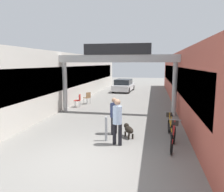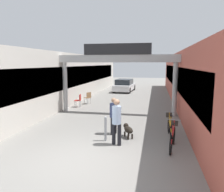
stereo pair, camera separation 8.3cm
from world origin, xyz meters
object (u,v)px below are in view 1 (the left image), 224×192
(bicycle_red_nearest, at_px, (174,136))
(bollard_post_metal, at_px, (106,129))
(pedestrian_companion, at_px, (114,114))
(parked_car_white, at_px, (124,86))
(cafe_chair_wood_farther, at_px, (88,97))
(cafe_chair_red_nearer, at_px, (78,99))
(pedestrian_with_dog, at_px, (117,119))
(bicycle_orange_second, at_px, (170,126))
(dog_on_leash, at_px, (128,129))

(bicycle_red_nearest, bearing_deg, bollard_post_metal, 174.40)
(pedestrian_companion, height_order, parked_car_white, pedestrian_companion)
(bicycle_red_nearest, height_order, parked_car_white, parked_car_white)
(pedestrian_companion, distance_m, cafe_chair_wood_farther, 7.24)
(cafe_chair_red_nearer, xyz_separation_m, parked_car_white, (1.93, 9.02, 0.10))
(pedestrian_with_dog, xyz_separation_m, cafe_chair_red_nearer, (-3.80, 6.46, -0.45))
(bicycle_red_nearest, xyz_separation_m, parked_car_white, (-3.90, 15.41, 0.21))
(pedestrian_with_dog, xyz_separation_m, bicycle_red_nearest, (2.03, 0.07, -0.56))
(bollard_post_metal, height_order, cafe_chair_red_nearer, bollard_post_metal)
(cafe_chair_wood_farther, bearing_deg, pedestrian_with_dog, -65.45)
(bicycle_orange_second, bearing_deg, parked_car_white, 105.36)
(bicycle_red_nearest, height_order, cafe_chair_red_nearer, bicycle_red_nearest)
(pedestrian_with_dog, relative_size, dog_on_leash, 2.30)
(pedestrian_with_dog, relative_size, cafe_chair_red_nearer, 1.95)
(cafe_chair_wood_farther, bearing_deg, dog_on_leash, -60.57)
(pedestrian_companion, xyz_separation_m, parked_car_white, (-1.53, 14.27, -0.25))
(cafe_chair_red_nearer, relative_size, parked_car_white, 0.22)
(cafe_chair_red_nearer, bearing_deg, pedestrian_companion, -56.56)
(bollard_post_metal, xyz_separation_m, cafe_chair_red_nearer, (-3.31, 6.14, 0.04))
(bicycle_red_nearest, xyz_separation_m, bicycle_orange_second, (-0.02, 1.29, 0.00))
(bicycle_orange_second, height_order, cafe_chair_red_nearer, bicycle_orange_second)
(bicycle_orange_second, distance_m, bollard_post_metal, 2.71)
(bicycle_orange_second, height_order, bollard_post_metal, bollard_post_metal)
(bollard_post_metal, distance_m, parked_car_white, 15.22)
(bicycle_red_nearest, xyz_separation_m, bollard_post_metal, (-2.53, 0.25, 0.06))
(pedestrian_with_dog, relative_size, bollard_post_metal, 1.77)
(bicycle_red_nearest, relative_size, cafe_chair_wood_farther, 1.88)
(bicycle_orange_second, bearing_deg, cafe_chair_red_nearer, 138.73)
(pedestrian_companion, xyz_separation_m, bollard_post_metal, (-0.15, -0.89, -0.40))
(pedestrian_with_dog, height_order, bicycle_orange_second, pedestrian_with_dog)
(cafe_chair_red_nearer, height_order, cafe_chair_wood_farther, same)
(pedestrian_companion, distance_m, bollard_post_metal, 0.99)
(dog_on_leash, height_order, bollard_post_metal, bollard_post_metal)
(pedestrian_companion, height_order, bicycle_red_nearest, pedestrian_companion)
(pedestrian_with_dog, distance_m, bollard_post_metal, 0.77)
(pedestrian_companion, relative_size, dog_on_leash, 2.10)
(pedestrian_companion, distance_m, cafe_chair_red_nearer, 6.30)
(bicycle_red_nearest, distance_m, bollard_post_metal, 2.54)
(bicycle_orange_second, bearing_deg, pedestrian_with_dog, -145.90)
(bollard_post_metal, bearing_deg, dog_on_leash, 35.97)
(bollard_post_metal, bearing_deg, bicycle_orange_second, 22.53)
(dog_on_leash, height_order, parked_car_white, parked_car_white)
(cafe_chair_wood_farther, bearing_deg, bicycle_red_nearest, -53.97)
(bicycle_red_nearest, distance_m, bicycle_orange_second, 1.29)
(bicycle_orange_second, distance_m, parked_car_white, 14.65)
(pedestrian_with_dog, bearing_deg, cafe_chair_wood_farther, 114.55)
(pedestrian_with_dog, height_order, pedestrian_companion, pedestrian_with_dog)
(cafe_chair_red_nearer, xyz_separation_m, cafe_chair_wood_farther, (0.28, 1.25, 0.00))
(pedestrian_with_dog, distance_m, cafe_chair_red_nearer, 7.51)
(pedestrian_with_dog, height_order, parked_car_white, pedestrian_with_dog)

